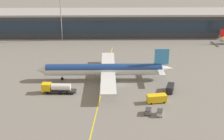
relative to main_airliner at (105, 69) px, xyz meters
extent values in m
plane|color=slate|center=(5.30, -4.17, -3.93)|extent=(700.00, 700.00, 0.00)
cube|color=yellow|center=(-0.31, -2.17, -3.92)|extent=(7.41, 79.71, 0.01)
cube|color=#2D333D|center=(7.07, 62.84, 1.65)|extent=(180.87, 20.70, 11.15)
cube|color=#1E2D42|center=(7.07, 52.43, 2.21)|extent=(175.44, 0.16, 6.25)
cube|color=#99999E|center=(7.07, 62.84, 7.73)|extent=(184.49, 21.11, 1.00)
cylinder|color=silver|center=(-0.30, 0.00, -0.14)|extent=(40.70, 3.82, 3.76)
cylinder|color=navy|center=(-0.30, 0.00, 0.20)|extent=(39.89, 3.66, 3.61)
cone|color=silver|center=(-21.96, -0.03, -0.14)|extent=(3.77, 3.58, 3.57)
cone|color=silver|center=(21.56, 0.03, 0.24)|extent=(4.52, 3.20, 3.20)
cube|color=#388CD1|center=(19.55, 0.03, 4.56)|extent=(4.89, 0.37, 5.64)
cube|color=silver|center=(19.06, -3.73, 0.43)|extent=(2.01, 6.02, 0.24)
cube|color=silver|center=(19.05, 3.79, 0.43)|extent=(2.01, 6.02, 0.24)
cube|color=silver|center=(1.22, -10.43, -0.42)|extent=(4.82, 17.10, 0.40)
cube|color=silver|center=(1.19, 10.43, -0.42)|extent=(4.82, 17.10, 0.40)
cylinder|color=#939399|center=(0.21, -7.35, -1.76)|extent=(2.90, 2.07, 2.07)
cylinder|color=#939399|center=(0.19, 7.35, -1.76)|extent=(2.90, 2.07, 2.07)
cylinder|color=black|center=(-14.95, -0.02, -3.43)|extent=(1.00, 0.40, 1.00)
cylinder|color=slate|center=(-14.95, -0.02, -2.47)|extent=(0.20, 0.20, 1.91)
cylinder|color=black|center=(2.15, -1.69, -3.43)|extent=(1.00, 0.40, 1.00)
cylinder|color=slate|center=(2.15, -1.69, -2.47)|extent=(0.20, 0.20, 1.91)
cylinder|color=black|center=(2.14, 1.70, -3.43)|extent=(1.00, 0.40, 1.00)
cylinder|color=slate|center=(2.14, 1.70, -2.47)|extent=(0.20, 0.20, 1.91)
cube|color=#232326|center=(-14.06, -10.27, -3.18)|extent=(10.11, 3.00, 0.50)
cube|color=yellow|center=(-18.45, -10.04, -1.93)|extent=(2.92, 2.64, 2.50)
cube|color=black|center=(-19.71, -9.98, -1.43)|extent=(0.28, 2.31, 1.12)
cylinder|color=silver|center=(-13.78, -10.28, -1.83)|extent=(6.10, 2.50, 2.20)
cylinder|color=black|center=(-17.95, -11.26, -3.43)|extent=(1.02, 0.40, 1.00)
cylinder|color=black|center=(-17.83, -8.89, -3.43)|extent=(1.02, 0.40, 1.00)
cylinder|color=black|center=(-13.82, -11.47, -3.43)|extent=(1.02, 0.40, 1.00)
cylinder|color=black|center=(-13.70, -9.09, -3.43)|extent=(1.02, 0.40, 1.00)
cylinder|color=black|center=(-11.72, -11.57, -3.43)|extent=(1.02, 0.40, 1.00)
cylinder|color=black|center=(-11.60, -9.20, -3.43)|extent=(1.02, 0.40, 1.00)
cube|color=yellow|center=(15.63, -17.13, -2.53)|extent=(6.09, 3.20, 2.20)
cube|color=black|center=(17.07, -16.90, -2.14)|extent=(2.33, 2.37, 0.66)
cylinder|color=black|center=(17.47, -15.78, -3.63)|extent=(0.63, 0.34, 0.60)
cylinder|color=black|center=(17.80, -17.83, -3.63)|extent=(0.63, 0.34, 0.60)
cylinder|color=black|center=(13.46, -16.43, -3.63)|extent=(0.63, 0.34, 0.60)
cylinder|color=black|center=(13.80, -18.47, -3.63)|extent=(0.63, 0.34, 0.60)
cube|color=black|center=(21.08, -9.77, -2.63)|extent=(3.53, 5.40, 2.00)
cube|color=black|center=(21.46, -8.58, -2.28)|extent=(2.34, 2.25, 0.60)
cylinder|color=black|center=(20.72, -7.81, -3.63)|extent=(0.42, 0.65, 0.60)
cylinder|color=black|center=(22.51, -8.39, -3.63)|extent=(0.42, 0.65, 0.60)
cylinder|color=black|center=(19.64, -11.14, -3.63)|extent=(0.42, 0.65, 0.60)
cylinder|color=black|center=(21.44, -11.72, -3.63)|extent=(0.42, 0.65, 0.60)
cube|color=#595B60|center=(12.27, -23.92, -3.20)|extent=(2.11, 2.89, 1.10)
cube|color=#333338|center=(12.27, -23.92, -2.50)|extent=(2.15, 2.95, 0.10)
cylinder|color=black|center=(11.81, -22.73, -3.75)|extent=(0.21, 0.38, 0.36)
cylinder|color=black|center=(13.26, -23.11, -3.75)|extent=(0.21, 0.38, 0.36)
cylinder|color=black|center=(11.29, -24.74, -3.75)|extent=(0.21, 0.38, 0.36)
cylinder|color=black|center=(12.74, -25.12, -3.75)|extent=(0.21, 0.38, 0.36)
cube|color=#B2B7BC|center=(15.37, -24.73, -3.20)|extent=(2.11, 2.89, 1.10)
cube|color=#333338|center=(15.37, -24.73, -2.50)|extent=(2.15, 2.95, 0.10)
cylinder|color=black|center=(14.91, -23.54, -3.75)|extent=(0.21, 0.38, 0.36)
cylinder|color=black|center=(16.36, -23.92, -3.75)|extent=(0.21, 0.38, 0.36)
cylinder|color=black|center=(14.38, -25.55, -3.75)|extent=(0.21, 0.38, 0.36)
cylinder|color=black|center=(15.83, -25.93, -3.75)|extent=(0.21, 0.38, 0.36)
cone|color=#B2B7BC|center=(54.63, 42.62, -1.42)|extent=(3.17, 2.36, 2.13)
cube|color=red|center=(56.13, 42.73, 1.46)|extent=(3.27, 0.47, 3.76)
cube|color=#B2B7BC|center=(56.43, 45.27, -1.30)|extent=(1.53, 4.10, 0.15)
cylinder|color=gray|center=(-21.83, 50.84, 7.19)|extent=(0.44, 0.44, 22.24)
camera|label=1|loc=(1.19, -98.39, 38.92)|focal=49.02mm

